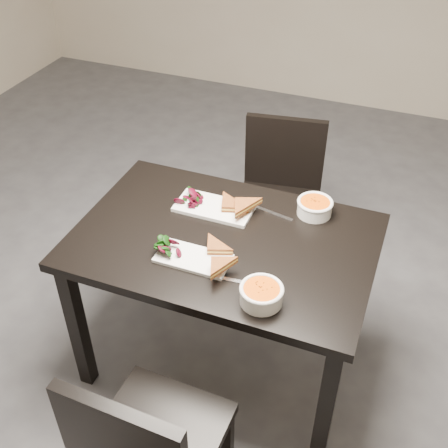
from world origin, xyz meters
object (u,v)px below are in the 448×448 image
(chair_far, at_px, (280,190))
(plate_far, at_px, (214,208))
(soup_bowl_near, at_px, (261,294))
(soup_bowl_far, at_px, (315,206))
(table, at_px, (224,256))
(chair_near, at_px, (146,446))
(plate_near, at_px, (193,258))

(chair_far, xyz_separation_m, plate_far, (-0.12, -0.62, 0.27))
(soup_bowl_near, relative_size, soup_bowl_far, 1.03)
(table, bearing_deg, chair_near, -87.61)
(chair_near, xyz_separation_m, plate_far, (-0.14, 0.95, 0.27))
(chair_far, distance_m, soup_bowl_near, 1.13)
(chair_far, bearing_deg, chair_near, -98.20)
(soup_bowl_near, height_order, plate_far, soup_bowl_near)
(soup_bowl_far, bearing_deg, plate_near, -128.30)
(chair_far, bearing_deg, plate_near, -103.47)
(table, xyz_separation_m, plate_near, (-0.06, -0.17, 0.11))
(plate_near, xyz_separation_m, soup_bowl_near, (0.31, -0.11, 0.03))
(plate_near, relative_size, soup_bowl_far, 1.87)
(table, distance_m, plate_near, 0.21)
(soup_bowl_far, bearing_deg, chair_far, 119.68)
(table, relative_size, soup_bowl_near, 7.71)
(soup_bowl_near, xyz_separation_m, plate_far, (-0.36, 0.44, -0.03))
(chair_near, height_order, plate_near, chair_near)
(chair_far, distance_m, plate_near, 0.99)
(plate_near, xyz_separation_m, soup_bowl_far, (0.36, 0.45, 0.03))
(chair_near, bearing_deg, soup_bowl_far, 77.96)
(chair_far, distance_m, plate_far, 0.69)
(plate_far, height_order, soup_bowl_far, soup_bowl_far)
(soup_bowl_near, distance_m, soup_bowl_far, 0.57)
(table, xyz_separation_m, soup_bowl_near, (0.25, -0.28, 0.14))
(soup_bowl_near, bearing_deg, table, 131.52)
(chair_far, height_order, plate_near, chair_far)
(plate_far, bearing_deg, chair_near, -81.50)
(chair_near, distance_m, chair_far, 1.56)
(soup_bowl_near, bearing_deg, soup_bowl_far, 85.16)
(table, distance_m, chair_near, 0.80)
(chair_near, bearing_deg, plate_far, 100.31)
(table, xyz_separation_m, soup_bowl_far, (0.30, 0.29, 0.14))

